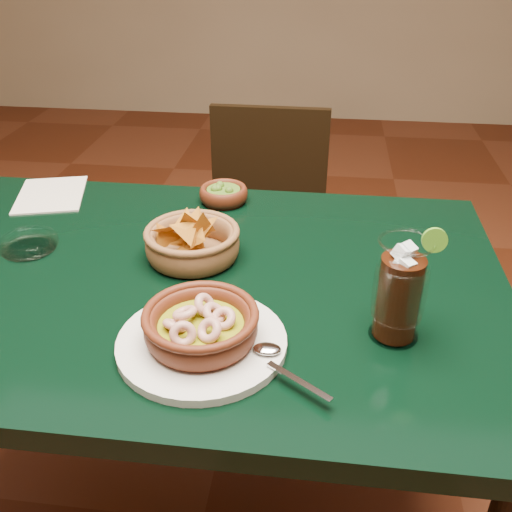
# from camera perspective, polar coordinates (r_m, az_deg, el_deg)

# --- Properties ---
(dining_table) EXTENTS (1.20, 0.80, 0.75)m
(dining_table) POSITION_cam_1_polar(r_m,az_deg,el_deg) (1.14, -6.94, -5.96)
(dining_table) COLOR black
(dining_table) RESTS_ON ground
(dining_chair) EXTENTS (0.39, 0.39, 0.84)m
(dining_chair) POSITION_cam_1_polar(r_m,az_deg,el_deg) (1.81, 0.87, 2.16)
(dining_chair) COLOR black
(dining_chair) RESTS_ON ground
(shrimp_plate) EXTENTS (0.34, 0.26, 0.08)m
(shrimp_plate) POSITION_cam_1_polar(r_m,az_deg,el_deg) (0.88, -5.47, -7.35)
(shrimp_plate) COLOR silver
(shrimp_plate) RESTS_ON dining_table
(chip_basket) EXTENTS (0.22, 0.22, 0.12)m
(chip_basket) POSITION_cam_1_polar(r_m,az_deg,el_deg) (1.11, -6.39, 1.36)
(chip_basket) COLOR brown
(chip_basket) RESTS_ON dining_table
(guacamole_ramekin) EXTENTS (0.13, 0.13, 0.04)m
(guacamole_ramekin) POSITION_cam_1_polar(r_m,az_deg,el_deg) (1.34, -3.28, 6.26)
(guacamole_ramekin) COLOR #481B0E
(guacamole_ramekin) RESTS_ON dining_table
(cola_drink) EXTENTS (0.17, 0.17, 0.19)m
(cola_drink) POSITION_cam_1_polar(r_m,az_deg,el_deg) (0.90, 14.16, -3.43)
(cola_drink) COLOR white
(cola_drink) RESTS_ON dining_table
(glass_ashtray) EXTENTS (0.13, 0.13, 0.03)m
(glass_ashtray) POSITION_cam_1_polar(r_m,az_deg,el_deg) (1.23, -21.82, 1.15)
(glass_ashtray) COLOR white
(glass_ashtray) RESTS_ON dining_table
(paper_menu) EXTENTS (0.20, 0.24, 0.00)m
(paper_menu) POSITION_cam_1_polar(r_m,az_deg,el_deg) (1.47, -19.81, 5.80)
(paper_menu) COLOR beige
(paper_menu) RESTS_ON dining_table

